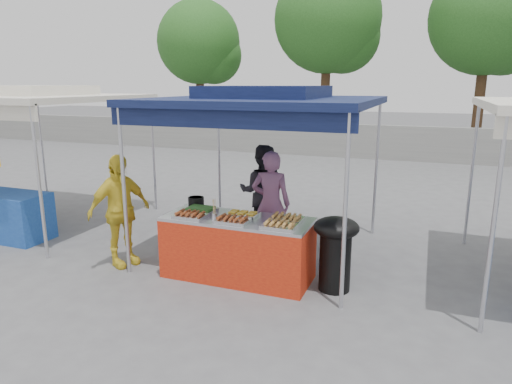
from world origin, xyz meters
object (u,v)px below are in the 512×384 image
(cooking_pot, at_px, (196,202))
(wok_burner, at_px, (336,247))
(customer_person, at_px, (120,211))
(vendor_woman, at_px, (271,204))
(helper_man, at_px, (262,192))
(vendor_table, at_px, (238,248))

(cooking_pot, bearing_deg, wok_burner, -6.72)
(wok_burner, distance_m, customer_person, 3.10)
(vendor_woman, relative_size, helper_man, 1.01)
(cooking_pot, height_order, helper_man, helper_man)
(vendor_table, xyz_separation_m, customer_person, (-1.76, -0.19, 0.40))
(vendor_woman, bearing_deg, customer_person, 22.19)
(customer_person, bearing_deg, vendor_table, -60.73)
(vendor_table, xyz_separation_m, vendor_woman, (0.14, 0.96, 0.39))
(vendor_table, bearing_deg, wok_burner, 3.77)
(cooking_pot, distance_m, vendor_woman, 1.14)
(vendor_table, height_order, wok_burner, wok_burner)
(helper_man, bearing_deg, cooking_pot, 55.79)
(vendor_table, distance_m, helper_man, 1.77)
(vendor_table, distance_m, wok_burner, 1.33)
(cooking_pot, xyz_separation_m, vendor_woman, (0.94, 0.62, -0.10))
(vendor_table, bearing_deg, helper_man, 99.19)
(cooking_pot, bearing_deg, helper_man, 69.03)
(helper_man, xyz_separation_m, customer_person, (-1.48, -1.90, 0.01))
(vendor_table, bearing_deg, cooking_pot, 157.22)
(cooking_pot, bearing_deg, customer_person, -150.99)
(wok_burner, distance_m, vendor_woman, 1.48)
(customer_person, bearing_deg, vendor_woman, -35.77)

